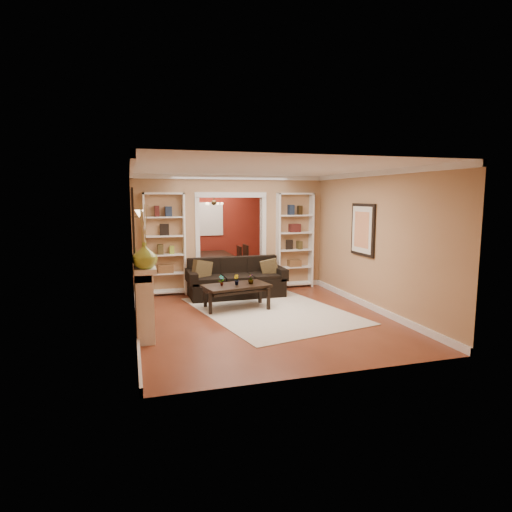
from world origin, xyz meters
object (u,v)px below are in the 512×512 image
object	(u,v)px
coffee_table	(236,297)
bookshelf_left	(165,245)
sofa	(236,278)
dining_table	(215,266)
fireplace	(145,296)
bookshelf_right	(294,241)

from	to	relation	value
coffee_table	bookshelf_left	world-z (taller)	bookshelf_left
sofa	coffee_table	size ratio (longest dim) A/B	1.70
dining_table	fireplace	bearing A→B (deg)	155.24
coffee_table	bookshelf_left	xyz separation A→B (m)	(-1.24, 1.61, 0.91)
bookshelf_left	fireplace	bearing A→B (deg)	-102.05
fireplace	coffee_table	bearing A→B (deg)	27.36
bookshelf_right	fireplace	distance (m)	4.47
bookshelf_right	dining_table	size ratio (longest dim) A/B	1.29
bookshelf_right	coffee_table	bearing A→B (deg)	-139.12
sofa	dining_table	bearing A→B (deg)	90.48
bookshelf_right	dining_table	distance (m)	2.59
coffee_table	bookshelf_right	xyz separation A→B (m)	(1.86, 1.61, 0.91)
sofa	fireplace	size ratio (longest dim) A/B	1.28
fireplace	dining_table	distance (m)	4.81
coffee_table	bookshelf_left	distance (m)	2.23
fireplace	sofa	bearing A→B (deg)	43.80
coffee_table	bookshelf_left	size ratio (longest dim) A/B	0.55
sofa	fireplace	xyz separation A→B (m)	(-2.03, -1.95, 0.16)
coffee_table	bookshelf_right	size ratio (longest dim) A/B	0.55
sofa	dining_table	xyz separation A→B (m)	(-0.02, 2.41, -0.11)
bookshelf_left	bookshelf_right	bearing A→B (deg)	0.00
bookshelf_right	fireplace	size ratio (longest dim) A/B	1.35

